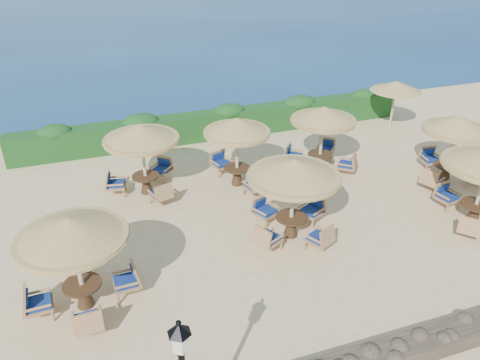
# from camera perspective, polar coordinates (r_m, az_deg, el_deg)

# --- Properties ---
(ground) EXTENTS (120.00, 120.00, 0.00)m
(ground) POSITION_cam_1_polar(r_m,az_deg,el_deg) (15.72, 5.11, -4.52)
(ground) COLOR beige
(ground) RESTS_ON ground
(hedge) EXTENTS (18.00, 0.90, 1.20)m
(hedge) POSITION_cam_1_polar(r_m,az_deg,el_deg) (21.47, -2.57, 6.82)
(hedge) COLOR #133D15
(hedge) RESTS_ON ground
(stone_wall) EXTENTS (15.00, 0.65, 0.44)m
(stone_wall) POSITION_cam_1_polar(r_m,az_deg,el_deg) (11.57, 18.26, -19.47)
(stone_wall) COLOR brown
(stone_wall) RESTS_ON ground
(extra_parasol) EXTENTS (2.30, 2.30, 2.41)m
(extra_parasol) POSITION_cam_1_polar(r_m,az_deg,el_deg) (22.67, 18.51, 10.78)
(extra_parasol) COLOR #CAB28E
(extra_parasol) RESTS_ON ground
(cafe_set_0) EXTENTS (2.83, 2.83, 2.65)m
(cafe_set_0) POSITION_cam_1_polar(r_m,az_deg,el_deg) (11.93, -19.54, -7.89)
(cafe_set_0) COLOR #CAB28E
(cafe_set_0) RESTS_ON ground
(cafe_set_1) EXTENTS (2.82, 2.82, 2.65)m
(cafe_set_1) POSITION_cam_1_polar(r_m,az_deg,el_deg) (13.91, 6.53, -0.57)
(cafe_set_1) COLOR #CAB28E
(cafe_set_1) RESTS_ON ground
(cafe_set_3) EXTENTS (2.77, 2.77, 2.65)m
(cafe_set_3) POSITION_cam_1_polar(r_m,az_deg,el_deg) (16.55, -11.85, 4.14)
(cafe_set_3) COLOR #CAB28E
(cafe_set_3) RESTS_ON ground
(cafe_set_4) EXTENTS (2.42, 2.88, 2.65)m
(cafe_set_4) POSITION_cam_1_polar(r_m,az_deg,el_deg) (16.75, -0.38, 5.28)
(cafe_set_4) COLOR #CAB28E
(cafe_set_4) RESTS_ON ground
(cafe_set_5) EXTENTS (2.58, 2.58, 2.65)m
(cafe_set_5) POSITION_cam_1_polar(r_m,az_deg,el_deg) (18.16, 10.02, 6.10)
(cafe_set_5) COLOR #CAB28E
(cafe_set_5) RESTS_ON ground
(cafe_set_6) EXTENTS (2.75, 2.62, 2.65)m
(cafe_set_6) POSITION_cam_1_polar(r_m,az_deg,el_deg) (18.69, 24.62, 4.69)
(cafe_set_6) COLOR #CAB28E
(cafe_set_6) RESTS_ON ground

